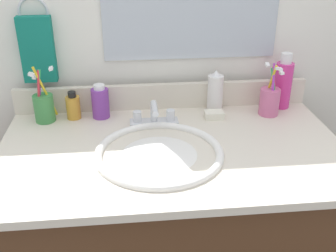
{
  "coord_description": "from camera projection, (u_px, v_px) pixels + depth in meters",
  "views": [
    {
      "loc": [
        -0.12,
        -1.04,
        1.36
      ],
      "look_at": [
        -0.01,
        0.0,
        0.84
      ],
      "focal_mm": 43.14,
      "sensor_mm": 36.0,
      "label": 1
    }
  ],
  "objects": [
    {
      "name": "towel_ring",
      "position": [
        33.0,
        12.0,
        1.3
      ],
      "size": [
        0.1,
        0.01,
        0.1
      ],
      "primitive_type": "torus",
      "rotation": [
        1.57,
        0.0,
        0.0
      ],
      "color": "silver"
    },
    {
      "name": "bottle_lotion_white",
      "position": [
        215.0,
        92.0,
        1.42
      ],
      "size": [
        0.05,
        0.05,
        0.14
      ],
      "color": "white",
      "rests_on": "countertop"
    },
    {
      "name": "backsplash",
      "position": [
        163.0,
        96.0,
        1.44
      ],
      "size": [
        1.03,
        0.02,
        0.09
      ],
      "primitive_type": "cube",
      "color": "beige",
      "rests_on": "countertop"
    },
    {
      "name": "bottle_soap_pink",
      "position": [
        283.0,
        83.0,
        1.43
      ],
      "size": [
        0.06,
        0.06,
        0.2
      ],
      "color": "#D8338C",
      "rests_on": "countertop"
    },
    {
      "name": "bottle_cream_purple",
      "position": [
        100.0,
        102.0,
        1.36
      ],
      "size": [
        0.06,
        0.06,
        0.12
      ],
      "color": "#7A3899",
      "rests_on": "countertop"
    },
    {
      "name": "bottle_oil_amber",
      "position": [
        73.0,
        107.0,
        1.36
      ],
      "size": [
        0.05,
        0.05,
        0.1
      ],
      "color": "gold",
      "rests_on": "countertop"
    },
    {
      "name": "hand_towel",
      "position": [
        38.0,
        50.0,
        1.34
      ],
      "size": [
        0.11,
        0.04,
        0.22
      ],
      "primitive_type": "cube",
      "color": "#147260"
    },
    {
      "name": "cup_green",
      "position": [
        44.0,
        106.0,
        1.34
      ],
      "size": [
        0.08,
        0.07,
        0.19
      ],
      "color": "#3F8C47",
      "rests_on": "countertop"
    },
    {
      "name": "cup_pink",
      "position": [
        270.0,
        100.0,
        1.38
      ],
      "size": [
        0.07,
        0.09,
        0.18
      ],
      "color": "#D16693",
      "rests_on": "countertop"
    },
    {
      "name": "countertop",
      "position": [
        172.0,
        150.0,
        1.2
      ],
      "size": [
        1.03,
        0.6,
        0.02
      ],
      "primitive_type": "cube",
      "color": "beige",
      "rests_on": "vanity_cabinet"
    },
    {
      "name": "soap_bar",
      "position": [
        214.0,
        115.0,
        1.37
      ],
      "size": [
        0.06,
        0.04,
        0.02
      ],
      "primitive_type": "cube",
      "color": "white",
      "rests_on": "countertop"
    },
    {
      "name": "vanity_cabinet",
      "position": [
        172.0,
        248.0,
        1.38
      ],
      "size": [
        0.99,
        0.56,
        0.74
      ],
      "primitive_type": "cube",
      "color": "#4C2D19",
      "rests_on": "ground_plane"
    },
    {
      "name": "sink_basin",
      "position": [
        159.0,
        163.0,
        1.17
      ],
      "size": [
        0.37,
        0.37,
        0.11
      ],
      "color": "white",
      "rests_on": "countertop"
    },
    {
      "name": "back_wall",
      "position": [
        162.0,
        129.0,
        1.57
      ],
      "size": [
        2.13,
        0.04,
        1.3
      ],
      "primitive_type": "cube",
      "color": "white",
      "rests_on": "ground_plane"
    },
    {
      "name": "faucet",
      "position": [
        154.0,
        117.0,
        1.32
      ],
      "size": [
        0.16,
        0.1,
        0.08
      ],
      "color": "silver",
      "rests_on": "countertop"
    }
  ]
}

